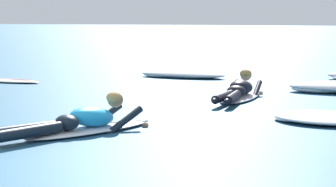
# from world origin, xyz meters

# --- Properties ---
(ground_plane) EXTENTS (120.00, 120.00, 0.00)m
(ground_plane) POSITION_xyz_m (0.00, 10.00, 0.00)
(ground_plane) COLOR navy
(surfer_near) EXTENTS (1.65, 2.35, 0.55)m
(surfer_near) POSITION_xyz_m (1.07, 2.42, 0.14)
(surfer_near) COLOR silver
(surfer_near) RESTS_ON ground
(surfer_far) EXTENTS (0.75, 2.52, 0.53)m
(surfer_far) POSITION_xyz_m (2.59, 6.24, 0.14)
(surfer_far) COLOR silver
(surfer_far) RESTS_ON ground
(drifting_surfboard) EXTENTS (2.04, 0.87, 0.16)m
(drifting_surfboard) POSITION_xyz_m (-2.93, 7.94, 0.03)
(drifting_surfboard) COLOR white
(drifting_surfboard) RESTS_ON ground
(whitewater_front) EXTENTS (2.18, 1.01, 0.17)m
(whitewater_front) POSITION_xyz_m (0.80, 9.76, 0.08)
(whitewater_front) COLOR white
(whitewater_front) RESTS_ON ground
(whitewater_far_band) EXTENTS (1.67, 1.43, 0.13)m
(whitewater_far_band) POSITION_xyz_m (4.08, 4.08, 0.06)
(whitewater_far_band) COLOR white
(whitewater_far_band) RESTS_ON ground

